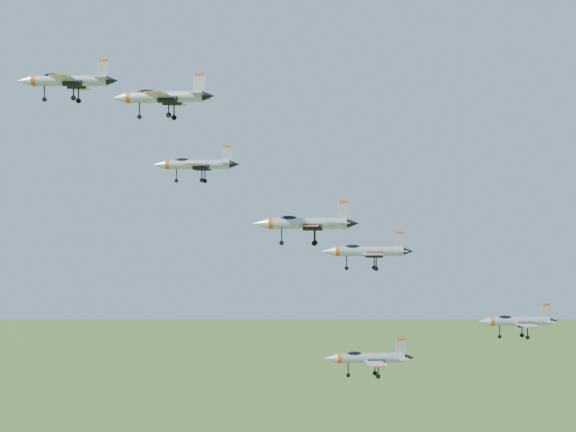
{
  "coord_description": "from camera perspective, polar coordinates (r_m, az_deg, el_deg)",
  "views": [
    {
      "loc": [
        14.58,
        -99.69,
        122.91
      ],
      "look_at": [
        9.19,
        -1.06,
        123.47
      ],
      "focal_mm": 50.0,
      "sensor_mm": 36.0,
      "label": 1
    }
  ],
  "objects": [
    {
      "name": "jet_lead",
      "position": [
        115.18,
        -15.48,
        9.27
      ],
      "size": [
        13.97,
        11.51,
        3.74
      ],
      "rotation": [
        0.0,
        0.0,
        0.04
      ],
      "color": "#A4A9B0"
    },
    {
      "name": "jet_left_high",
      "position": [
        105.82,
        -6.62,
        3.68
      ],
      "size": [
        11.54,
        9.49,
        3.09
      ],
      "rotation": [
        0.0,
        0.0,
        -0.03
      ],
      "color": "#A4A9B0"
    },
    {
      "name": "jet_right_high",
      "position": [
        80.81,
        -8.98,
        8.38
      ],
      "size": [
        10.52,
        8.72,
        2.81
      ],
      "rotation": [
        0.0,
        0.0,
        -0.08
      ],
      "color": "#A4A9B0"
    },
    {
      "name": "jet_left_low",
      "position": [
        105.9,
        5.6,
        -2.5
      ],
      "size": [
        12.15,
        10.05,
        3.25
      ],
      "rotation": [
        0.0,
        0.0,
        0.07
      ],
      "color": "#A4A9B0"
    },
    {
      "name": "jet_right_low",
      "position": [
        87.26,
        1.19,
        -0.51
      ],
      "size": [
        11.63,
        9.56,
        3.12
      ],
      "rotation": [
        0.0,
        0.0,
        -0.02
      ],
      "color": "#A4A9B0"
    },
    {
      "name": "jet_trail",
      "position": [
        100.74,
        5.7,
        -10.0
      ],
      "size": [
        11.38,
        9.48,
        3.04
      ],
      "rotation": [
        0.0,
        0.0,
        0.13
      ],
      "color": "#A4A9B0"
    },
    {
      "name": "jet_extra",
      "position": [
        112.05,
        15.98,
        -7.2
      ],
      "size": [
        11.04,
        9.2,
        2.95
      ],
      "rotation": [
        0.0,
        0.0,
        0.13
      ],
      "color": "#A4A9B0"
    }
  ]
}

